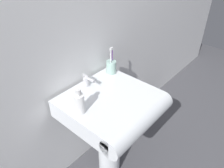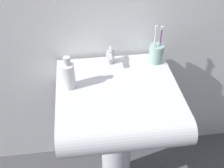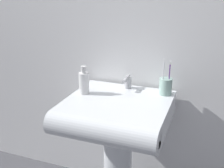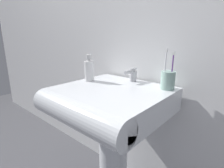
# 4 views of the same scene
# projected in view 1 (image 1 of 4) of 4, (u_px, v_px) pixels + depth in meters

# --- Properties ---
(ground_plane) EXTENTS (6.00, 6.00, 0.00)m
(ground_plane) POSITION_uv_depth(u_px,v_px,m) (109.00, 168.00, 1.88)
(ground_plane) COLOR #4C4C51
(ground_plane) RESTS_ON ground
(wall_back) EXTENTS (5.00, 0.05, 2.40)m
(wall_back) POSITION_uv_depth(u_px,v_px,m) (72.00, 24.00, 1.36)
(wall_back) COLOR white
(wall_back) RESTS_ON ground
(sink_pedestal) EXTENTS (0.17, 0.17, 0.66)m
(sink_pedestal) POSITION_uv_depth(u_px,v_px,m) (109.00, 143.00, 1.69)
(sink_pedestal) COLOR white
(sink_pedestal) RESTS_ON ground
(sink_basin) EXTENTS (0.58, 0.58, 0.13)m
(sink_basin) POSITION_uv_depth(u_px,v_px,m) (114.00, 107.00, 1.44)
(sink_basin) COLOR white
(sink_basin) RESTS_ON sink_pedestal
(faucet) EXTENTS (0.04, 0.11, 0.08)m
(faucet) POSITION_uv_depth(u_px,v_px,m) (87.00, 81.00, 1.50)
(faucet) COLOR #B7B7BC
(faucet) RESTS_ON sink_basin
(toothbrush_cup) EXTENTS (0.07, 0.07, 0.22)m
(toothbrush_cup) POSITION_uv_depth(u_px,v_px,m) (111.00, 67.00, 1.64)
(toothbrush_cup) COLOR #99BFB2
(toothbrush_cup) RESTS_ON sink_basin
(soap_bottle) EXTENTS (0.06, 0.06, 0.17)m
(soap_bottle) POSITION_uv_depth(u_px,v_px,m) (80.00, 103.00, 1.26)
(soap_bottle) COLOR white
(soap_bottle) RESTS_ON sink_basin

